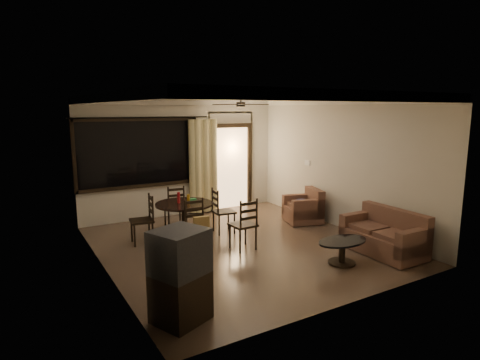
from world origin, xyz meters
TOP-DOWN VIEW (x-y plane):
  - ground at (0.00, 0.00)m, footprint 5.50×5.50m
  - room_shell at (0.59, 1.77)m, footprint 5.50×6.70m
  - dining_table at (-0.74, 0.97)m, footprint 1.15×1.15m
  - dining_chair_west at (-1.57, 1.07)m, footprint 0.47×0.47m
  - dining_chair_east at (0.09, 0.87)m, footprint 0.47×0.47m
  - dining_chair_south at (-0.84, 0.12)m, footprint 0.47×0.52m
  - dining_chair_north at (-0.65, 1.75)m, footprint 0.47×0.47m
  - tv_cabinet at (-2.05, -2.00)m, footprint 0.76×0.73m
  - sofa at (2.02, -1.68)m, footprint 0.81×1.47m
  - armchair at (2.08, 0.62)m, footprint 0.93×0.93m
  - coffee_table at (0.99, -1.67)m, footprint 0.93×0.56m
  - side_chair at (-0.07, -0.21)m, footprint 0.45×0.45m

SIDE VIEW (x-z plane):
  - ground at x=0.00m, z-range 0.00..0.00m
  - coffee_table at x=0.99m, z-range 0.07..0.48m
  - dining_chair_west at x=-1.57m, z-range -0.19..0.76m
  - dining_chair_east at x=0.09m, z-range -0.19..0.76m
  - dining_chair_north at x=-0.65m, z-range -0.19..0.76m
  - side_chair at x=-0.07m, z-range -0.20..0.78m
  - dining_chair_south at x=-0.84m, z-range -0.17..0.78m
  - sofa at x=2.02m, z-range -0.08..0.70m
  - armchair at x=2.08m, z-range -0.06..0.69m
  - dining_table at x=-0.74m, z-range 0.10..1.04m
  - tv_cabinet at x=-2.05m, z-range 0.00..1.16m
  - room_shell at x=0.59m, z-range -0.92..4.58m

